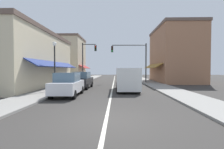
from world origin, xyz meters
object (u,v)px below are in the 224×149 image
object	(u,v)px
parked_car_second_left	(82,80)
van_in_lane	(127,79)
street_lamp_left_near	(55,58)
parked_car_nearest_left	(68,84)
traffic_signal_left_corner	(87,57)
traffic_signal_mast_arm	(134,56)

from	to	relation	value
parked_car_second_left	van_in_lane	world-z (taller)	van_in_lane
parked_car_second_left	street_lamp_left_near	world-z (taller)	street_lamp_left_near
parked_car_nearest_left	street_lamp_left_near	world-z (taller)	street_lamp_left_near
parked_car_nearest_left	street_lamp_left_near	bearing A→B (deg)	128.57
van_in_lane	traffic_signal_left_corner	size ratio (longest dim) A/B	0.85
parked_car_second_left	van_in_lane	size ratio (longest dim) A/B	0.80
parked_car_second_left	traffic_signal_mast_arm	size ratio (longest dim) A/B	0.71
traffic_signal_mast_arm	street_lamp_left_near	distance (m)	12.77
street_lamp_left_near	van_in_lane	bearing A→B (deg)	9.13
traffic_signal_mast_arm	van_in_lane	bearing A→B (deg)	-100.34
van_in_lane	street_lamp_left_near	bearing A→B (deg)	-171.60
parked_car_second_left	van_in_lane	distance (m)	5.03
traffic_signal_mast_arm	street_lamp_left_near	xyz separation A→B (m)	(-8.08, -9.84, -0.97)
street_lamp_left_near	traffic_signal_left_corner	bearing A→B (deg)	85.09
parked_car_nearest_left	traffic_signal_left_corner	world-z (taller)	traffic_signal_left_corner
traffic_signal_left_corner	street_lamp_left_near	size ratio (longest dim) A/B	1.37
parked_car_nearest_left	van_in_lane	distance (m)	5.67
traffic_signal_left_corner	street_lamp_left_near	bearing A→B (deg)	-94.91
van_in_lane	traffic_signal_left_corner	world-z (taller)	traffic_signal_left_corner
traffic_signal_left_corner	traffic_signal_mast_arm	bearing A→B (deg)	-7.23
parked_car_nearest_left	parked_car_second_left	size ratio (longest dim) A/B	1.00
traffic_signal_mast_arm	traffic_signal_left_corner	bearing A→B (deg)	172.77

